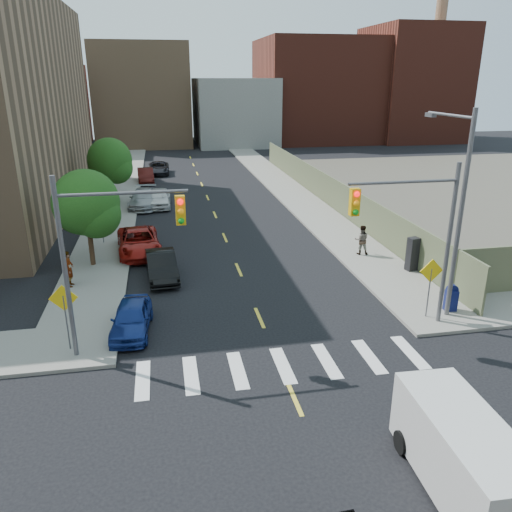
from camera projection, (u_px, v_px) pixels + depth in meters
name	position (u px, v px, depth m)	size (l,w,h in m)	color
ground	(311.00, 438.00, 14.81)	(160.00, 160.00, 0.00)	black
sidewalk_nw	(124.00, 180.00, 51.80)	(3.50, 73.00, 0.15)	gray
sidewalk_ne	(270.00, 175.00, 54.52)	(3.50, 73.00, 0.15)	gray
fence_north	(325.00, 189.00, 41.96)	(0.12, 44.00, 2.50)	#5D5E42
gravel_lot	(503.00, 190.00, 47.45)	(36.00, 42.00, 0.06)	#595447
bg_bldg_west	(33.00, 107.00, 73.65)	(14.00, 18.00, 12.00)	#592319
bg_bldg_midwest	(143.00, 95.00, 77.80)	(14.00, 16.00, 15.00)	#8C6B4C
bg_bldg_center	(234.00, 111.00, 79.26)	(12.00, 16.00, 10.00)	gray
bg_bldg_east	(315.00, 91.00, 82.55)	(18.00, 18.00, 16.00)	#592319
bg_bldg_fareast	(411.00, 84.00, 83.17)	(14.00, 16.00, 18.00)	#592319
smokestack	(437.00, 52.00, 82.19)	(1.80, 1.80, 28.00)	#8C6B4C
signal_nw	(106.00, 243.00, 17.77)	(4.59, 0.30, 7.00)	#59595E
signal_ne	(416.00, 225.00, 19.88)	(4.59, 0.30, 7.00)	#59595E
streetlight_ne	(457.00, 201.00, 20.86)	(0.25, 3.70, 9.00)	#59595E
warn_sign_nw	(64.00, 305.00, 18.77)	(1.06, 0.06, 2.83)	#59595E
warn_sign_ne	(431.00, 277.00, 21.41)	(1.06, 0.06, 2.83)	#59595E
warn_sign_midwest	(101.00, 214.00, 31.26)	(1.06, 0.06, 2.83)	#59595E
tree_west_near	(87.00, 207.00, 27.06)	(3.66, 3.64, 5.52)	#332114
tree_west_far	(110.00, 163.00, 40.94)	(3.66, 3.64, 5.52)	#332114
parked_car_blue	(131.00, 318.00, 20.76)	(1.53, 3.79, 1.29)	navy
parked_car_black	(161.00, 265.00, 26.39)	(1.50, 4.30, 1.42)	black
parked_car_red	(139.00, 242.00, 30.10)	(2.44, 5.29, 1.47)	maroon
parked_car_silver	(143.00, 199.00, 40.83)	(2.06, 5.08, 1.47)	#989B9F
parked_car_white	(159.00, 198.00, 41.00)	(1.78, 4.42, 1.51)	silver
parked_car_maroon	(146.00, 176.00, 50.46)	(1.53, 4.40, 1.45)	#3E0F0C
parked_car_grey	(158.00, 168.00, 54.99)	(2.23, 4.83, 1.34)	black
cargo_van	(460.00, 450.00, 12.72)	(2.09, 4.73, 2.13)	silver
mailbox	(451.00, 298.00, 22.40)	(0.55, 0.45, 1.25)	#0D1551
payphone	(412.00, 254.00, 27.00)	(0.55, 0.45, 1.85)	black
pedestrian_west	(69.00, 269.00, 24.91)	(0.68, 0.44, 1.86)	gray
pedestrian_east	(362.00, 240.00, 29.50)	(0.86, 0.67, 1.76)	gray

